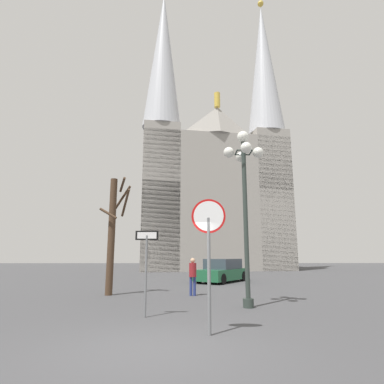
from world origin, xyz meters
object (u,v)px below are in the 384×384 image
Objects in this scene: bare_tree at (112,231)px; parked_car_near_green at (222,271)px; pedestrian_walking at (193,273)px; stop_sign at (209,237)px; one_way_arrow_sign at (146,261)px; street_lamp at (244,180)px; cathedral at (211,181)px.

parked_car_near_green is (5.69, 6.66, -2.10)m from bare_tree.
parked_car_near_green is at bearing 73.59° from pedestrian_walking.
pedestrian_walking is at bearing 92.15° from stop_sign.
one_way_arrow_sign is (-1.70, 2.06, -0.58)m from stop_sign.
bare_tree is (-3.91, 7.07, 0.63)m from stop_sign.
street_lamp is at bearing 26.07° from one_way_arrow_sign.
one_way_arrow_sign is 0.46× the size of bare_tree.
stop_sign reaches higher than parked_car_near_green.
pedestrian_walking is (-2.70, -24.02, -9.72)m from cathedral.
bare_tree reaches higher than pedestrian_walking.
parked_car_near_green is at bearing 82.62° from stop_sign.
stop_sign is at bearing -97.38° from parked_car_near_green.
cathedral is 14.34× the size of one_way_arrow_sign.
street_lamp is 6.65m from bare_tree.
pedestrian_walking is at bearing -3.96° from bare_tree.
street_lamp reaches higher than bare_tree.
pedestrian_walking is at bearing 119.86° from street_lamp.
street_lamp reaches higher than one_way_arrow_sign.
bare_tree is at bearing 118.93° from stop_sign.
cathedral reaches higher than stop_sign.
pedestrian_walking is at bearing -96.42° from cathedral.
street_lamp is 1.18× the size of bare_tree.
one_way_arrow_sign is at bearing -66.22° from bare_tree.
parked_car_near_green is at bearing 73.39° from one_way_arrow_sign.
bare_tree is at bearing 176.04° from pedestrian_walking.
street_lamp is 5.01m from pedestrian_walking.
bare_tree is at bearing 113.78° from one_way_arrow_sign.
cathedral is 25.83m from bare_tree.
street_lamp is 10.74m from parked_car_near_green.
one_way_arrow_sign is 5.01m from pedestrian_walking.
street_lamp is (1.56, 3.66, 2.25)m from stop_sign.
pedestrian_walking is (-0.26, 6.82, -1.19)m from stop_sign.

